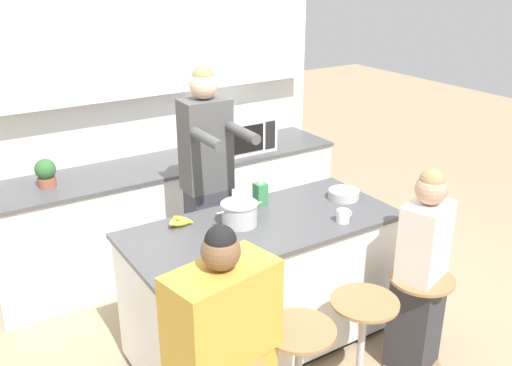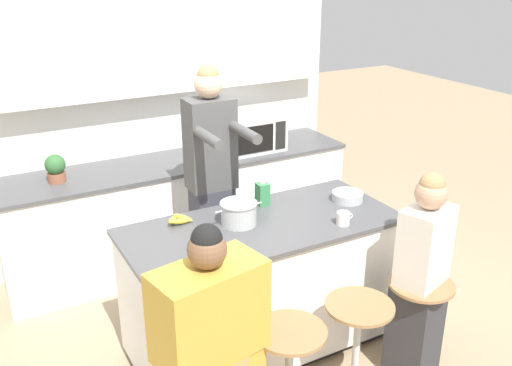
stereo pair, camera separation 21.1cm
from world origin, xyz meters
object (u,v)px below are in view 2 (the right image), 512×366
Objects in this scene: kitchen_island at (262,286)px; coffee_cup_near at (343,218)px; fruit_bowl at (347,196)px; microwave at (251,133)px; bar_stool_center_right at (356,346)px; person_wrapped_blanket at (211,357)px; bar_stool_rightmost at (417,323)px; person_cooking at (212,191)px; potted_plant at (56,168)px; person_seated_near at (420,285)px; banana_bunch at (178,220)px; juice_carton at (262,194)px; cooking_pot at (239,213)px.

kitchen_island is 15.22× the size of coffee_cup_near.
fruit_bowl is 0.39× the size of microwave.
bar_stool_center_right is 0.95m from person_wrapped_blanket.
person_wrapped_blanket is (-0.68, -0.69, 0.17)m from kitchen_island.
person_wrapped_blanket reaches higher than microwave.
coffee_cup_near is at bearing -131.30° from fruit_bowl.
bar_stool_center_right is 3.12× the size of fruit_bowl.
bar_stool_rightmost is 1.65m from person_cooking.
person_wrapped_blanket is 2.16m from potted_plant.
fruit_bowl is at bearing 73.68° from person_seated_near.
potted_plant reaches higher than kitchen_island.
person_seated_near is 7.35× the size of banana_bunch.
coffee_cup_near is 0.62× the size of banana_bunch.
person_seated_near is at bearing -88.24° from fruit_bowl.
person_cooking is 10.76× the size of juice_carton.
potted_plant reaches higher than bar_stool_rightmost.
person_seated_near is 8.04× the size of juice_carton.
person_seated_near is (0.77, -1.33, -0.30)m from person_cooking.
potted_plant is (-1.71, 2.10, 0.39)m from person_seated_near.
juice_carton is at bearing 157.70° from fruit_bowl.
bar_stool_rightmost is 0.26m from person_seated_near.
microwave is at bearing 73.68° from person_seated_near.
potted_plant is at bearing 128.68° from bar_stool_rightmost.
bar_stool_rightmost is 2.06× the size of cooking_pot.
banana_bunch is at bearing -65.47° from potted_plant.
microwave is at bearing 46.28° from person_wrapped_blanket.
person_seated_near is at bearing -38.63° from banana_bunch.
coffee_cup_near is at bearing -49.29° from potted_plant.
potted_plant is (-0.93, 0.77, 0.09)m from person_cooking.
person_wrapped_blanket reaches higher than potted_plant.
person_seated_near is at bearing -50.83° from potted_plant.
banana_bunch is (-1.16, 0.22, -0.00)m from fruit_bowl.
fruit_bowl is 1.18m from banana_bunch.
microwave is (-0.06, 2.06, 0.43)m from person_seated_near.
microwave is 1.65m from potted_plant.
person_seated_near is 0.79m from fruit_bowl.
coffee_cup_near reaches higher than banana_bunch.
person_cooking is (-0.76, 1.35, 0.55)m from bar_stool_rightmost.
kitchen_island is 0.62m from juice_carton.
cooking_pot is 1.52m from microwave.
banana_bunch is at bearing 151.10° from kitchen_island.
coffee_cup_near reaches higher than fruit_bowl.
person_seated_near is 6.41× the size of fruit_bowl.
coffee_cup_near is at bearing 10.41° from person_wrapped_blanket.
kitchen_island reaches higher than bar_stool_rightmost.
bar_stool_rightmost is at bearing -59.25° from person_cooking.
juice_carton is at bearing 95.12° from bar_stool_center_right.
bar_stool_center_right is at bearing -12.20° from person_wrapped_blanket.
person_seated_near is 2.73m from potted_plant.
juice_carton is 0.80× the size of potted_plant.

